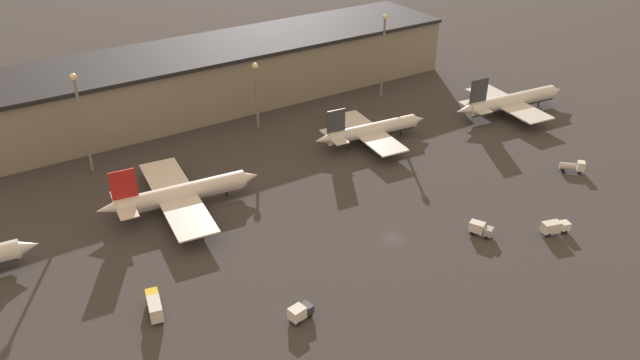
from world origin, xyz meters
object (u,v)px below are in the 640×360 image
object	(u,v)px
airplane_1	(181,194)
service_vehicle_5	(300,312)
service_vehicle_4	(480,229)
airplane_3	(511,102)
service_vehicle_1	(154,306)
service_vehicle_2	(555,227)
service_vehicle_3	(573,166)
airplane_2	(371,131)

from	to	relation	value
airplane_1	service_vehicle_5	distance (m)	48.41
airplane_1	service_vehicle_4	xyz separation A→B (m)	(51.36, -46.62, -2.01)
airplane_3	service_vehicle_1	world-z (taller)	airplane_3
airplane_1	service_vehicle_2	xyz separation A→B (m)	(65.68, -55.14, -1.95)
service_vehicle_3	service_vehicle_5	bearing A→B (deg)	-131.03
service_vehicle_1	airplane_3	bearing A→B (deg)	-65.04
airplane_2	service_vehicle_5	distance (m)	75.71
service_vehicle_3	service_vehicle_4	bearing A→B (deg)	-126.51
service_vehicle_1	service_vehicle_4	size ratio (longest dim) A/B	1.48
service_vehicle_1	service_vehicle_5	xyz separation A→B (m)	(21.99, -15.79, -0.33)
airplane_2	service_vehicle_3	xyz separation A→B (m)	(33.72, -42.83, -1.80)
airplane_2	service_vehicle_1	distance (m)	85.09
airplane_3	service_vehicle_5	world-z (taller)	airplane_3
service_vehicle_2	airplane_2	bearing A→B (deg)	113.08
airplane_3	service_vehicle_3	bearing A→B (deg)	-107.01
airplane_1	service_vehicle_2	size ratio (longest dim) A/B	5.70
service_vehicle_2	airplane_1	bearing A→B (deg)	156.39
service_vehicle_1	airplane_2	bearing A→B (deg)	-52.75
airplane_3	service_vehicle_5	bearing A→B (deg)	-150.64
service_vehicle_5	service_vehicle_3	bearing A→B (deg)	-5.06
airplane_2	service_vehicle_4	world-z (taller)	airplane_2
service_vehicle_5	airplane_3	bearing A→B (deg)	12.29
service_vehicle_2	service_vehicle_3	xyz separation A→B (m)	(26.82, 16.08, -0.06)
service_vehicle_4	airplane_1	bearing A→B (deg)	-158.85
airplane_2	airplane_3	world-z (taller)	airplane_3
airplane_1	service_vehicle_5	world-z (taller)	airplane_1
airplane_2	airplane_3	bearing A→B (deg)	-2.47
service_vehicle_2	service_vehicle_3	size ratio (longest dim) A/B	1.18
airplane_3	service_vehicle_2	bearing A→B (deg)	-123.03
airplane_3	service_vehicle_1	bearing A→B (deg)	-160.98
airplane_2	service_vehicle_1	world-z (taller)	airplane_2
airplane_3	service_vehicle_2	xyz separation A→B (m)	(-41.96, -51.53, -2.16)
airplane_2	service_vehicle_2	bearing A→B (deg)	-77.20
service_vehicle_3	service_vehicle_5	distance (m)	89.19
service_vehicle_1	service_vehicle_5	size ratio (longest dim) A/B	1.65
airplane_1	service_vehicle_4	size ratio (longest dim) A/B	7.06
airplane_2	service_vehicle_5	xyz separation A→B (m)	(-55.00, -51.99, -1.81)
service_vehicle_4	service_vehicle_5	bearing A→B (deg)	-114.70
service_vehicle_3	service_vehicle_4	world-z (taller)	service_vehicle_3
airplane_3	service_vehicle_4	xyz separation A→B (m)	(-56.28, -43.01, -2.21)
airplane_3	service_vehicle_4	distance (m)	70.87
airplane_2	airplane_3	distance (m)	49.41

